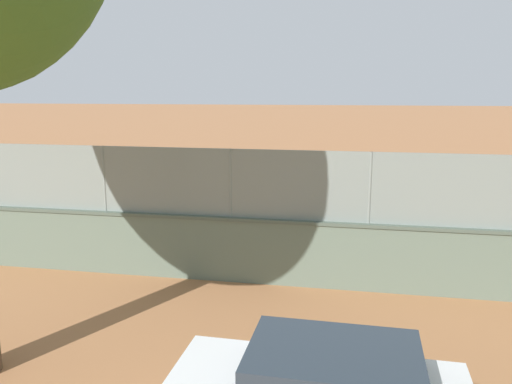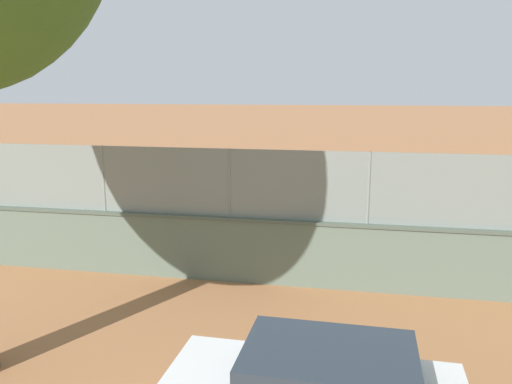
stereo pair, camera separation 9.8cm
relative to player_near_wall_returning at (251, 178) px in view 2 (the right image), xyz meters
name	(u,v)px [view 2 (the right image)]	position (x,y,z in m)	size (l,w,h in m)	color
ground_plane	(267,197)	(-0.70, -0.10, -0.87)	(260.00, 260.00, 0.00)	#A36B42
perimeter_wall	(108,241)	(2.05, 10.03, -0.03)	(27.39, 0.98, 1.67)	slate
fence_panel_on_wall	(104,179)	(2.05, 10.03, 1.64)	(26.90, 0.67, 1.71)	gray
player_near_wall_returning	(251,178)	(0.00, 0.00, 0.00)	(1.02, 0.88, 1.49)	black
player_at_service_line	(380,212)	(-5.24, 6.16, 0.12)	(1.29, 0.78, 1.68)	#591919
sports_ball	(244,199)	(0.16, 0.88, -0.78)	(0.19, 0.19, 0.19)	yellow
courtside_bench	(332,244)	(-3.81, 8.10, -0.41)	(1.61, 0.42, 0.87)	brown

